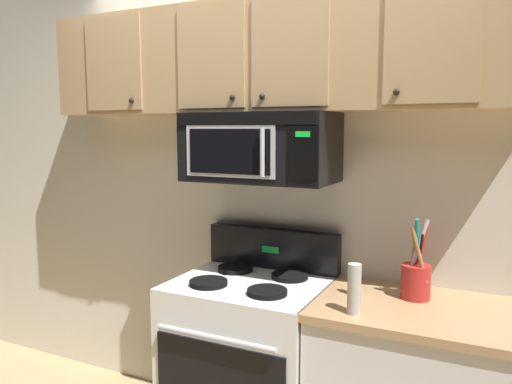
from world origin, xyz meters
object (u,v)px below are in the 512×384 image
Objects in this scene: salt_shaker at (352,282)px; pepper_mill at (354,289)px; stove_range at (250,362)px; utensil_crock_red at (416,277)px; over_range_microwave at (260,147)px.

pepper_mill reaches higher than salt_shaker.
stove_range reaches higher than pepper_mill.
pepper_mill is at bearing -72.75° from salt_shaker.
utensil_crock_red is 0.37m from pepper_mill.
stove_range is 1.11m from over_range_microwave.
over_range_microwave is 0.81m from salt_shaker.
over_range_microwave is 6.31× the size of salt_shaker.
pepper_mill is (0.59, -0.21, 0.54)m from stove_range.
stove_range is at bearing -172.75° from utensil_crock_red.
over_range_microwave is 2.03× the size of utensil_crock_red.
stove_range reaches higher than salt_shaker.
over_range_microwave reaches higher than salt_shaker.
utensil_crock_red is at bearing -1.14° from over_range_microwave.
pepper_mill is at bearing -19.50° from stove_range.
stove_range is 0.82m from pepper_mill.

